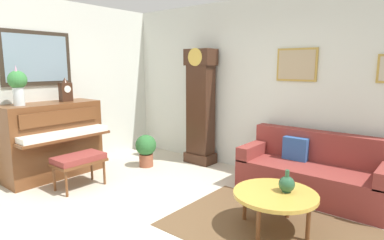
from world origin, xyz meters
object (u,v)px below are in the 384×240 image
at_px(piano, 52,139).
at_px(green_jug, 287,184).
at_px(couch, 313,173).
at_px(potted_plant, 146,148).
at_px(piano_bench, 79,160).
at_px(flower_vase, 18,84).
at_px(coffee_table, 275,195).
at_px(grandfather_clock, 200,110).
at_px(mantel_clock, 66,91).

relative_size(piano, green_jug, 6.00).
height_order(couch, potted_plant, couch).
distance_m(piano_bench, flower_vase, 1.39).
height_order(piano, couch, piano).
relative_size(piano_bench, potted_plant, 1.25).
bearing_deg(coffee_table, potted_plant, 166.68).
relative_size(couch, flower_vase, 3.28).
distance_m(piano_bench, potted_plant, 1.28).
xyz_separation_m(grandfather_clock, coffee_table, (2.10, -1.42, -0.57)).
distance_m(grandfather_clock, flower_vase, 2.88).
distance_m(piano, coffee_table, 3.52).
relative_size(piano, coffee_table, 1.64).
height_order(piano_bench, mantel_clock, mantel_clock).
distance_m(piano_bench, mantel_clock, 1.25).
xyz_separation_m(piano_bench, potted_plant, (0.00, 1.28, -0.08)).
bearing_deg(piano_bench, coffee_table, 13.39).
relative_size(green_jug, potted_plant, 0.43).
height_order(piano_bench, coffee_table, piano_bench).
relative_size(mantel_clock, potted_plant, 0.68).
bearing_deg(piano_bench, green_jug, 14.82).
relative_size(grandfather_clock, mantel_clock, 5.34).
bearing_deg(coffee_table, piano, -169.87).
xyz_separation_m(piano_bench, mantel_clock, (-0.77, 0.30, 0.94)).
height_order(coffee_table, mantel_clock, mantel_clock).
xyz_separation_m(mantel_clock, potted_plant, (0.77, 0.98, -1.02)).
bearing_deg(coffee_table, green_jug, 48.69).
relative_size(coffee_table, green_jug, 3.67).
height_order(coffee_table, green_jug, green_jug).
relative_size(piano_bench, grandfather_clock, 0.34).
bearing_deg(piano, couch, 27.94).
distance_m(piano_bench, green_jug, 2.87).
relative_size(couch, green_jug, 7.92).
relative_size(piano, potted_plant, 2.57).
bearing_deg(mantel_clock, piano, -90.35).
distance_m(piano, potted_plant, 1.50).
xyz_separation_m(flower_vase, green_jug, (3.54, 1.16, -0.98)).
bearing_deg(grandfather_clock, potted_plant, -126.96).
bearing_deg(potted_plant, grandfather_clock, 53.04).
distance_m(grandfather_clock, green_jug, 2.59).
bearing_deg(mantel_clock, piano_bench, -20.97).
distance_m(flower_vase, potted_plant, 2.20).
bearing_deg(grandfather_clock, flower_vase, -118.80).
height_order(piano_bench, couch, couch).
bearing_deg(grandfather_clock, coffee_table, -34.03).
bearing_deg(grandfather_clock, mantel_clock, -127.71).
relative_size(flower_vase, potted_plant, 1.04).
height_order(piano_bench, green_jug, green_jug).
bearing_deg(green_jug, flower_vase, -161.93).
distance_m(mantel_clock, potted_plant, 1.61).
distance_m(coffee_table, flower_vase, 3.78).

